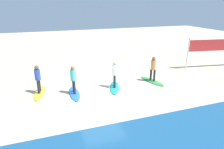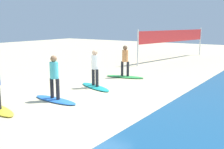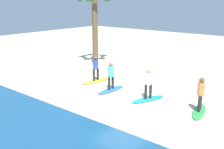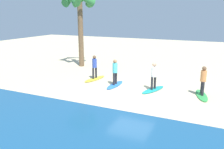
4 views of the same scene
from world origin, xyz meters
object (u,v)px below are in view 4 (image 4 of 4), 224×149
surfboard_teal (153,90)px  surfboard_blue (115,85)px  surfer_blue (115,70)px  surfer_yellow (95,65)px  surfer_green (203,78)px  palm_tree (80,6)px  surfboard_yellow (95,79)px  surfboard_green (202,95)px  surfer_teal (154,74)px

surfboard_teal → surfboard_blue: 2.52m
surfer_blue → surfer_yellow: bearing=-21.6°
surfboard_teal → surfer_blue: size_ratio=1.28×
surfer_green → palm_tree: size_ratio=0.25×
surfboard_blue → surfboard_yellow: same height
surfboard_green → surfboard_teal: size_ratio=1.00×
surfboard_teal → surfboard_yellow: (4.43, -0.69, 0.00)m
surfer_green → surfboard_yellow: (7.21, -0.54, -0.99)m
surfer_yellow → surfer_green: bearing=175.7°
surfboard_teal → surfer_green: bearing=113.0°
surfer_teal → surfer_yellow: 4.49m
surfboard_green → surfer_green: size_ratio=1.28×
surfer_green → surfboard_yellow: surfer_green is taller
surfboard_yellow → palm_tree: palm_tree is taller
surfboard_green → surfer_yellow: size_ratio=1.28×
surfer_green → surfer_yellow: (7.21, -0.54, 0.00)m
surfer_teal → surfer_green: bearing=-176.9°
surfer_yellow → palm_tree: 6.24m
surfer_green → surfboard_green: bearing=-14.0°
surfboard_teal → surfer_teal: 0.99m
surfer_green → surfboard_yellow: size_ratio=0.78×
surfboard_teal → surfer_yellow: surfer_yellow is taller
surfboard_green → surfboard_yellow: (7.21, -0.54, 0.00)m
surfboard_teal → palm_tree: palm_tree is taller
surfboard_green → surfer_blue: (5.30, 0.22, 0.99)m
surfboard_blue → palm_tree: (5.11, -4.18, 5.12)m
surfer_green → palm_tree: (10.41, -3.96, 4.13)m
surfer_blue → surfboard_teal: bearing=-178.5°
surfboard_teal → surfboard_yellow: size_ratio=1.00×
surfer_green → surfboard_teal: size_ratio=0.78×
surfboard_teal → surfboard_green: bearing=113.0°
surfboard_blue → surfer_yellow: surfer_yellow is taller
surfboard_teal → surfboard_blue: same height
surfer_green → surfer_yellow: size_ratio=1.00×
surfboard_green → surfboard_blue: same height
surfer_teal → surfboard_yellow: bearing=-8.8°
surfboard_green → palm_tree: 12.25m
surfboard_teal → surfer_yellow: size_ratio=1.28×
surfer_teal → surfer_yellow: same height
surfboard_teal → surfer_blue: bearing=-68.6°
surfboard_green → surfboard_blue: size_ratio=1.00×
surfer_green → surfer_blue: same height
surfboard_yellow → surfboard_green: bearing=95.6°
surfboard_blue → surfer_blue: size_ratio=1.28×
surfboard_green → surfboard_yellow: size_ratio=1.00×
surfboard_blue → surfer_yellow: bearing=-110.0°
surfer_green → surfboard_teal: bearing=3.1°
surfer_teal → surfboard_yellow: size_ratio=0.78×
surfboard_blue → palm_tree: bearing=-127.6°
surfer_green → surfboard_teal: surfer_green is taller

